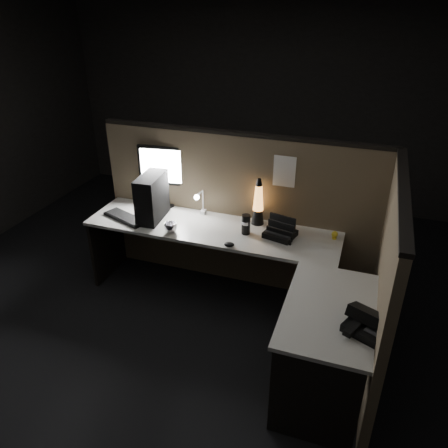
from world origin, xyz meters
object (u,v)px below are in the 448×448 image
(lava_lamp, at_px, (258,205))
(desk_phone, at_px, (366,323))
(monitor, at_px, (163,170))
(pc_tower, at_px, (152,197))
(keyboard, at_px, (126,218))

(lava_lamp, xyz_separation_m, desk_phone, (1.01, -1.17, -0.13))
(monitor, relative_size, lava_lamp, 1.39)
(monitor, xyz_separation_m, lava_lamp, (0.97, -0.08, -0.18))
(pc_tower, xyz_separation_m, desk_phone, (1.96, -0.95, -0.16))
(desk_phone, bearing_deg, monitor, 172.40)
(pc_tower, height_order, desk_phone, pc_tower)
(monitor, xyz_separation_m, desk_phone, (1.99, -1.25, -0.31))
(lava_lamp, bearing_deg, pc_tower, -167.00)
(desk_phone, bearing_deg, keyboard, -176.58)
(pc_tower, relative_size, lava_lamp, 0.97)
(keyboard, relative_size, desk_phone, 1.50)
(monitor, distance_m, desk_phone, 2.37)
(keyboard, bearing_deg, lava_lamp, 35.83)
(keyboard, relative_size, lava_lamp, 1.06)
(pc_tower, height_order, lava_lamp, lava_lamp)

